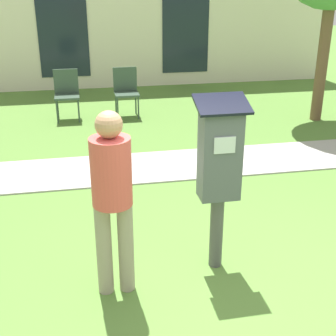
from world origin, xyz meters
The scene contains 7 objects.
ground_plane centered at (0.00, 0.00, 0.00)m, with size 40.00×40.00×0.00m, color #517A33.
sidewalk centered at (0.00, 2.92, 0.01)m, with size 12.00×1.10×0.02m.
building_facade centered at (0.00, 8.08, 1.60)m, with size 10.00×0.26×3.20m.
parking_meter centered at (-0.02, 0.48, 1.02)m, with size 0.44×0.31×1.59m.
person_standing centered at (-0.95, 0.28, 0.93)m, with size 0.32×0.32×1.58m.
outdoor_chair_left centered at (-1.36, 5.55, 0.53)m, with size 0.44×0.44×0.90m.
outdoor_chair_middle centered at (-0.28, 5.54, 0.53)m, with size 0.44×0.44×0.90m.
Camera 1 is at (-1.14, -3.04, 2.51)m, focal length 50.00 mm.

